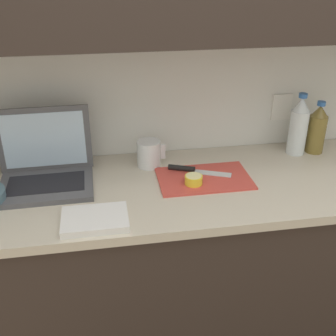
{
  "coord_description": "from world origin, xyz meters",
  "views": [
    {
      "loc": [
        -0.61,
        -1.4,
        1.71
      ],
      "look_at": [
        -0.38,
        -0.01,
        0.99
      ],
      "focal_mm": 45.0,
      "sensor_mm": 36.0,
      "label": 1
    }
  ],
  "objects_px": {
    "laptop": "(45,167)",
    "bottle_green_soda": "(317,129)",
    "cutting_board": "(204,178)",
    "lemon_half_cut": "(194,180)",
    "bottle_oil_tall": "(298,127)",
    "measuring_cup": "(149,154)",
    "knife": "(189,169)"
  },
  "relations": [
    {
      "from": "laptop",
      "to": "bottle_green_soda",
      "type": "bearing_deg",
      "value": 3.53
    },
    {
      "from": "laptop",
      "to": "bottle_green_soda",
      "type": "distance_m",
      "value": 1.17
    },
    {
      "from": "cutting_board",
      "to": "lemon_half_cut",
      "type": "xyz_separation_m",
      "value": [
        -0.05,
        -0.04,
        0.02
      ]
    },
    {
      "from": "lemon_half_cut",
      "to": "bottle_green_soda",
      "type": "relative_size",
      "value": 0.29
    },
    {
      "from": "bottle_oil_tall",
      "to": "measuring_cup",
      "type": "xyz_separation_m",
      "value": [
        -0.66,
        -0.02,
        -0.07
      ]
    },
    {
      "from": "lemon_half_cut",
      "to": "measuring_cup",
      "type": "distance_m",
      "value": 0.25
    },
    {
      "from": "bottle_green_soda",
      "to": "cutting_board",
      "type": "bearing_deg",
      "value": -162.64
    },
    {
      "from": "cutting_board",
      "to": "knife",
      "type": "relative_size",
      "value": 1.46
    },
    {
      "from": "laptop",
      "to": "knife",
      "type": "distance_m",
      "value": 0.56
    },
    {
      "from": "knife",
      "to": "measuring_cup",
      "type": "bearing_deg",
      "value": 170.59
    },
    {
      "from": "laptop",
      "to": "cutting_board",
      "type": "height_order",
      "value": "laptop"
    },
    {
      "from": "lemon_half_cut",
      "to": "laptop",
      "type": "bearing_deg",
      "value": 167.26
    },
    {
      "from": "laptop",
      "to": "bottle_oil_tall",
      "type": "relative_size",
      "value": 1.32
    },
    {
      "from": "cutting_board",
      "to": "lemon_half_cut",
      "type": "height_order",
      "value": "lemon_half_cut"
    },
    {
      "from": "lemon_half_cut",
      "to": "bottle_green_soda",
      "type": "bearing_deg",
      "value": 19.62
    },
    {
      "from": "lemon_half_cut",
      "to": "bottle_oil_tall",
      "type": "distance_m",
      "value": 0.57
    },
    {
      "from": "laptop",
      "to": "cutting_board",
      "type": "distance_m",
      "value": 0.62
    },
    {
      "from": "lemon_half_cut",
      "to": "bottle_green_soda",
      "type": "distance_m",
      "value": 0.65
    },
    {
      "from": "bottle_green_soda",
      "to": "bottle_oil_tall",
      "type": "height_order",
      "value": "bottle_oil_tall"
    },
    {
      "from": "measuring_cup",
      "to": "knife",
      "type": "bearing_deg",
      "value": -31.88
    },
    {
      "from": "laptop",
      "to": "lemon_half_cut",
      "type": "distance_m",
      "value": 0.57
    },
    {
      "from": "knife",
      "to": "bottle_green_soda",
      "type": "relative_size",
      "value": 1.06
    },
    {
      "from": "bottle_oil_tall",
      "to": "measuring_cup",
      "type": "height_order",
      "value": "bottle_oil_tall"
    },
    {
      "from": "bottle_green_soda",
      "to": "measuring_cup",
      "type": "distance_m",
      "value": 0.75
    },
    {
      "from": "bottle_green_soda",
      "to": "bottle_oil_tall",
      "type": "relative_size",
      "value": 0.85
    },
    {
      "from": "bottle_green_soda",
      "to": "laptop",
      "type": "bearing_deg",
      "value": -175.62
    },
    {
      "from": "cutting_board",
      "to": "lemon_half_cut",
      "type": "distance_m",
      "value": 0.07
    },
    {
      "from": "lemon_half_cut",
      "to": "bottle_oil_tall",
      "type": "height_order",
      "value": "bottle_oil_tall"
    },
    {
      "from": "lemon_half_cut",
      "to": "measuring_cup",
      "type": "height_order",
      "value": "measuring_cup"
    },
    {
      "from": "knife",
      "to": "bottle_green_soda",
      "type": "bearing_deg",
      "value": 32.9
    },
    {
      "from": "laptop",
      "to": "cutting_board",
      "type": "bearing_deg",
      "value": -8.63
    },
    {
      "from": "cutting_board",
      "to": "bottle_oil_tall",
      "type": "relative_size",
      "value": 1.32
    }
  ]
}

